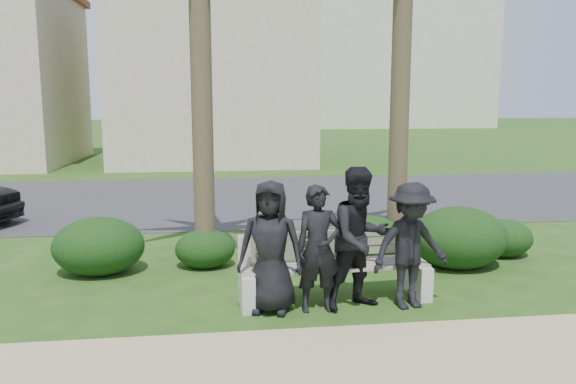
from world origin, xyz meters
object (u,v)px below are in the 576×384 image
man_b (318,249)px  man_c (361,238)px  man_d (411,246)px  park_bench (334,272)px  man_a (271,247)px

man_b → man_c: man_c is taller
man_d → man_c: bearing=161.6°
park_bench → man_a: (-0.85, -0.26, 0.43)m
park_bench → man_d: man_d is taller
man_c → man_d: bearing=-24.7°
park_bench → man_b: (-0.27, -0.31, 0.40)m
man_c → man_d: (0.62, -0.07, -0.10)m
man_a → man_d: (1.73, -0.09, -0.02)m
park_bench → man_b: 0.57m
man_a → man_c: size_ratio=0.92×
park_bench → man_a: bearing=-166.0°
park_bench → man_d: (0.88, -0.35, 0.40)m
man_b → man_d: (1.15, -0.04, 0.01)m
man_b → man_d: 1.15m
park_bench → man_c: bearing=-49.7°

